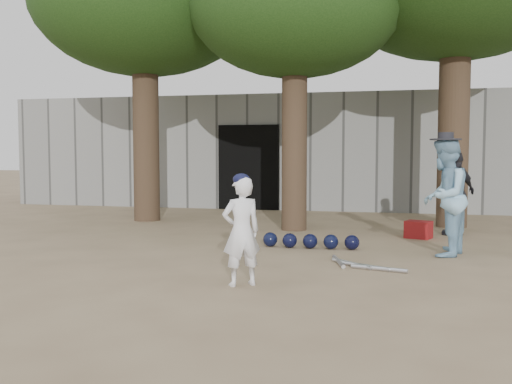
% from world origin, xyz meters
% --- Properties ---
extents(ground, '(70.00, 70.00, 0.00)m').
position_xyz_m(ground, '(0.00, 0.00, 0.00)').
color(ground, '#937C5E').
rests_on(ground, ground).
extents(boy_player, '(0.53, 0.49, 1.22)m').
position_xyz_m(boy_player, '(0.78, -0.47, 0.61)').
color(boy_player, white).
rests_on(boy_player, ground).
extents(spectator_blue, '(0.86, 0.98, 1.71)m').
position_xyz_m(spectator_blue, '(3.15, 1.98, 0.85)').
color(spectator_blue, '#90C0DF').
rests_on(spectator_blue, ground).
extents(spectator_dark, '(0.90, 0.89, 1.53)m').
position_xyz_m(spectator_dark, '(3.54, 4.16, 0.76)').
color(spectator_dark, black).
rests_on(spectator_dark, ground).
extents(red_bag, '(0.51, 0.45, 0.30)m').
position_xyz_m(red_bag, '(2.88, 3.65, 0.15)').
color(red_bag, maroon).
rests_on(red_bag, ground).
extents(back_building, '(16.00, 5.24, 3.00)m').
position_xyz_m(back_building, '(-0.00, 10.33, 1.50)').
color(back_building, gray).
rests_on(back_building, ground).
extents(helmet_row, '(1.51, 0.27, 0.23)m').
position_xyz_m(helmet_row, '(1.19, 2.17, 0.12)').
color(helmet_row, black).
rests_on(helmet_row, ground).
extents(bat_pile, '(1.02, 0.83, 0.06)m').
position_xyz_m(bat_pile, '(2.00, 0.88, 0.03)').
color(bat_pile, '#B6B7BD').
rests_on(bat_pile, ground).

